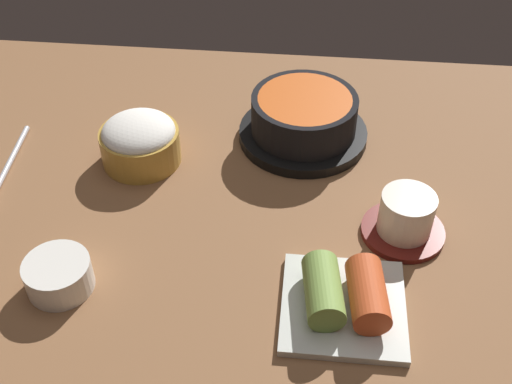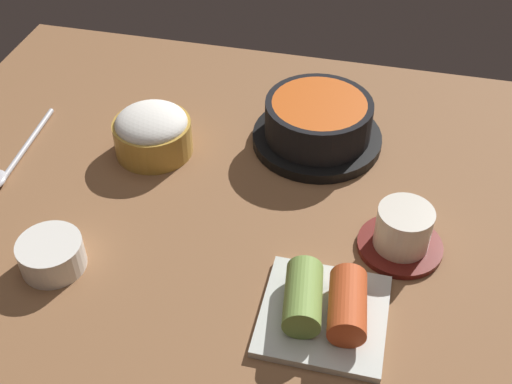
% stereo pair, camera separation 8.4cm
% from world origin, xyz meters
% --- Properties ---
extents(dining_table, '(1.00, 0.76, 0.02)m').
position_xyz_m(dining_table, '(0.00, 0.00, 0.01)').
color(dining_table, brown).
rests_on(dining_table, ground).
extents(stone_pot, '(0.19, 0.19, 0.07)m').
position_xyz_m(stone_pot, '(0.07, 0.14, 0.05)').
color(stone_pot, black).
rests_on(stone_pot, dining_table).
extents(rice_bowl, '(0.11, 0.11, 0.07)m').
position_xyz_m(rice_bowl, '(-0.15, 0.07, 0.05)').
color(rice_bowl, '#B78C38').
rests_on(rice_bowl, dining_table).
extents(tea_cup_with_saucer, '(0.11, 0.11, 0.06)m').
position_xyz_m(tea_cup_with_saucer, '(0.21, -0.05, 0.05)').
color(tea_cup_with_saucer, maroon).
rests_on(tea_cup_with_saucer, dining_table).
extents(kimchi_plate, '(0.14, 0.14, 0.05)m').
position_xyz_m(kimchi_plate, '(0.13, -0.17, 0.04)').
color(kimchi_plate, silver).
rests_on(kimchi_plate, dining_table).
extents(side_bowl_near, '(0.08, 0.08, 0.04)m').
position_xyz_m(side_bowl_near, '(-0.19, -0.17, 0.04)').
color(side_bowl_near, white).
rests_on(side_bowl_near, dining_table).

